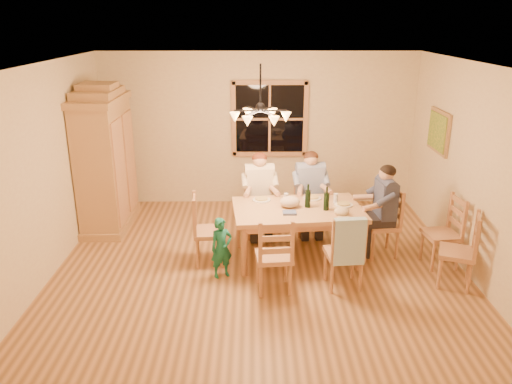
{
  "coord_description": "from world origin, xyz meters",
  "views": [
    {
      "loc": [
        -0.1,
        -6.19,
        3.22
      ],
      "look_at": [
        -0.05,
        0.1,
        1.02
      ],
      "focal_mm": 35.0,
      "sensor_mm": 36.0,
      "label": 1
    }
  ],
  "objects_px": {
    "chair_far_right": "(309,215)",
    "chair_near_right": "(343,264)",
    "adult_plaid_man": "(310,183)",
    "chair_spare_back": "(440,245)",
    "chair_near_left": "(274,267)",
    "chair_far_left": "(259,217)",
    "armoire": "(106,163)",
    "wine_bottle_a": "(308,196)",
    "chair_end_left": "(210,242)",
    "chandelier": "(260,115)",
    "adult_slate_man": "(384,199)",
    "chair_end_right": "(381,235)",
    "chair_spare_front": "(455,263)",
    "adult_woman": "(260,184)",
    "child": "(222,248)",
    "dining_table": "(298,215)",
    "wine_bottle_b": "(327,198)"
  },
  "relations": [
    {
      "from": "chair_end_left",
      "to": "chair_spare_front",
      "type": "xyz_separation_m",
      "value": [
        3.14,
        -0.66,
        0.0
      ]
    },
    {
      "from": "chair_spare_front",
      "to": "child",
      "type": "bearing_deg",
      "value": 106.96
    },
    {
      "from": "chair_far_right",
      "to": "chair_near_left",
      "type": "relative_size",
      "value": 1.0
    },
    {
      "from": "chair_near_left",
      "to": "chair_spare_back",
      "type": "relative_size",
      "value": 1.0
    },
    {
      "from": "chair_far_right",
      "to": "wine_bottle_b",
      "type": "height_order",
      "value": "wine_bottle_b"
    },
    {
      "from": "chair_far_left",
      "to": "chair_end_right",
      "type": "xyz_separation_m",
      "value": [
        1.73,
        -0.67,
        0.0
      ]
    },
    {
      "from": "wine_bottle_b",
      "to": "child",
      "type": "height_order",
      "value": "wine_bottle_b"
    },
    {
      "from": "adult_slate_man",
      "to": "chair_spare_front",
      "type": "relative_size",
      "value": 0.88
    },
    {
      "from": "chair_spare_front",
      "to": "adult_slate_man",
      "type": "bearing_deg",
      "value": 60.77
    },
    {
      "from": "chair_far_left",
      "to": "chair_end_right",
      "type": "bearing_deg",
      "value": 153.43
    },
    {
      "from": "dining_table",
      "to": "chair_near_right",
      "type": "relative_size",
      "value": 1.87
    },
    {
      "from": "chair_far_right",
      "to": "adult_woman",
      "type": "distance_m",
      "value": 0.95
    },
    {
      "from": "adult_plaid_man",
      "to": "adult_slate_man",
      "type": "relative_size",
      "value": 1.0
    },
    {
      "from": "chair_end_left",
      "to": "chair_spare_back",
      "type": "relative_size",
      "value": 1.0
    },
    {
      "from": "chair_end_right",
      "to": "armoire",
      "type": "bearing_deg",
      "value": 69.6
    },
    {
      "from": "chair_near_right",
      "to": "chair_end_right",
      "type": "xyz_separation_m",
      "value": [
        0.7,
        0.9,
        0.0
      ]
    },
    {
      "from": "chair_far_right",
      "to": "child",
      "type": "distance_m",
      "value": 1.89
    },
    {
      "from": "adult_plaid_man",
      "to": "chair_spare_back",
      "type": "bearing_deg",
      "value": 141.59
    },
    {
      "from": "wine_bottle_a",
      "to": "chair_far_left",
      "type": "bearing_deg",
      "value": 130.71
    },
    {
      "from": "armoire",
      "to": "adult_plaid_man",
      "type": "height_order",
      "value": "armoire"
    },
    {
      "from": "chair_far_right",
      "to": "wine_bottle_a",
      "type": "distance_m",
      "value": 1.04
    },
    {
      "from": "chair_spare_back",
      "to": "adult_plaid_man",
      "type": "bearing_deg",
      "value": 50.91
    },
    {
      "from": "armoire",
      "to": "chair_near_left",
      "type": "height_order",
      "value": "armoire"
    },
    {
      "from": "chair_far_left",
      "to": "armoire",
      "type": "bearing_deg",
      "value": -15.78
    },
    {
      "from": "chair_near_right",
      "to": "child",
      "type": "xyz_separation_m",
      "value": [
        -1.54,
        0.26,
        0.1
      ]
    },
    {
      "from": "chair_near_right",
      "to": "chair_spare_back",
      "type": "bearing_deg",
      "value": 16.03
    },
    {
      "from": "chandelier",
      "to": "chair_end_left",
      "type": "height_order",
      "value": "chandelier"
    },
    {
      "from": "armoire",
      "to": "adult_woman",
      "type": "xyz_separation_m",
      "value": [
        2.43,
        -0.44,
        -0.22
      ]
    },
    {
      "from": "chair_far_right",
      "to": "chair_near_right",
      "type": "bearing_deg",
      "value": 93.37
    },
    {
      "from": "adult_plaid_man",
      "to": "chair_spare_back",
      "type": "height_order",
      "value": "adult_plaid_man"
    },
    {
      "from": "chair_near_left",
      "to": "adult_woman",
      "type": "relative_size",
      "value": 1.13
    },
    {
      "from": "chair_far_right",
      "to": "adult_plaid_man",
      "type": "bearing_deg",
      "value": 180.0
    },
    {
      "from": "chair_end_left",
      "to": "child",
      "type": "xyz_separation_m",
      "value": [
        0.19,
        -0.41,
        0.1
      ]
    },
    {
      "from": "armoire",
      "to": "chair_near_right",
      "type": "bearing_deg",
      "value": -30.2
    },
    {
      "from": "chandelier",
      "to": "adult_slate_man",
      "type": "xyz_separation_m",
      "value": [
        1.73,
        0.3,
        -1.24
      ]
    },
    {
      "from": "wine_bottle_a",
      "to": "adult_woman",
      "type": "bearing_deg",
      "value": 130.71
    },
    {
      "from": "chair_far_left",
      "to": "wine_bottle_a",
      "type": "relative_size",
      "value": 3.0
    },
    {
      "from": "chair_near_left",
      "to": "adult_slate_man",
      "type": "bearing_deg",
      "value": 26.57
    },
    {
      "from": "chandelier",
      "to": "adult_slate_man",
      "type": "bearing_deg",
      "value": 9.93
    },
    {
      "from": "chandelier",
      "to": "chair_spare_back",
      "type": "distance_m",
      "value": 3.03
    },
    {
      "from": "chair_far_left",
      "to": "chair_end_right",
      "type": "relative_size",
      "value": 1.0
    },
    {
      "from": "dining_table",
      "to": "adult_slate_man",
      "type": "distance_m",
      "value": 1.23
    },
    {
      "from": "armoire",
      "to": "chair_far_left",
      "type": "height_order",
      "value": "armoire"
    },
    {
      "from": "chair_end_left",
      "to": "adult_plaid_man",
      "type": "bearing_deg",
      "value": 117.98
    },
    {
      "from": "chandelier",
      "to": "chair_spare_front",
      "type": "bearing_deg",
      "value": -13.42
    },
    {
      "from": "chair_far_right",
      "to": "child",
      "type": "height_order",
      "value": "chair_far_right"
    },
    {
      "from": "chair_far_right",
      "to": "chair_near_right",
      "type": "xyz_separation_m",
      "value": [
        0.25,
        -1.64,
        0.0
      ]
    },
    {
      "from": "chair_near_right",
      "to": "child",
      "type": "bearing_deg",
      "value": 164.99
    },
    {
      "from": "armoire",
      "to": "chair_far_left",
      "type": "relative_size",
      "value": 2.32
    },
    {
      "from": "chair_far_left",
      "to": "adult_plaid_man",
      "type": "bearing_deg",
      "value": -180.0
    }
  ]
}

